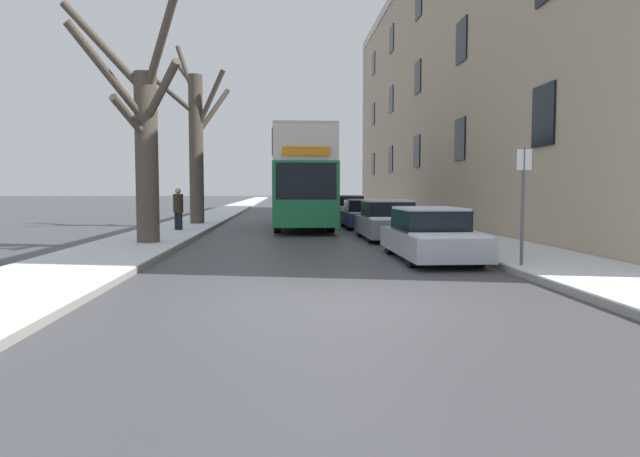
% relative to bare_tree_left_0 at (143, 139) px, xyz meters
% --- Properties ---
extents(ground_plane, '(320.00, 320.00, 0.00)m').
position_rel_bare_tree_left_0_xyz_m(ground_plane, '(5.08, -9.02, -3.31)').
color(ground_plane, '#424247').
extents(sidewalk_left, '(2.87, 130.00, 0.16)m').
position_rel_bare_tree_left_0_xyz_m(sidewalk_left, '(-0.31, 43.98, -3.23)').
color(sidewalk_left, gray).
rests_on(sidewalk_left, ground).
extents(sidewalk_right, '(2.87, 130.00, 0.16)m').
position_rel_bare_tree_left_0_xyz_m(sidewalk_right, '(10.47, 43.98, -3.23)').
color(sidewalk_right, gray).
rests_on(sidewalk_right, ground).
extents(terrace_facade_right, '(9.10, 44.82, 15.61)m').
position_rel_bare_tree_left_0_xyz_m(terrace_facade_right, '(16.40, 14.46, 4.50)').
color(terrace_facade_right, tan).
rests_on(terrace_facade_right, ground).
extents(bare_tree_left_0, '(3.81, 2.25, 7.39)m').
position_rel_bare_tree_left_0_xyz_m(bare_tree_left_0, '(0.00, 0.00, 0.00)').
color(bare_tree_left_0, '#4C4238').
rests_on(bare_tree_left_0, ground).
extents(bare_tree_left_1, '(3.57, 3.40, 8.82)m').
position_rel_bare_tree_left_0_xyz_m(bare_tree_left_1, '(0.07, 10.20, 0.89)').
color(bare_tree_left_1, '#4C4238').
rests_on(bare_tree_left_1, ground).
extents(double_decker_bus, '(2.59, 10.74, 4.38)m').
position_rel_bare_tree_left_0_xyz_m(double_decker_bus, '(5.11, 9.09, -0.84)').
color(double_decker_bus, '#1E7A47').
rests_on(double_decker_bus, ground).
extents(parked_car_0, '(1.79, 4.54, 1.33)m').
position_rel_bare_tree_left_0_xyz_m(parked_car_0, '(7.97, -3.54, -2.69)').
color(parked_car_0, '#9EA3AD').
rests_on(parked_car_0, ground).
extents(parked_car_1, '(1.84, 4.43, 1.42)m').
position_rel_bare_tree_left_0_xyz_m(parked_car_1, '(7.97, 2.42, -2.65)').
color(parked_car_1, slate).
rests_on(parked_car_1, ground).
extents(parked_car_2, '(1.82, 4.03, 1.34)m').
position_rel_bare_tree_left_0_xyz_m(parked_car_2, '(7.97, 8.45, -2.69)').
color(parked_car_2, navy).
rests_on(parked_car_2, ground).
extents(parked_car_3, '(1.71, 3.94, 1.47)m').
position_rel_bare_tree_left_0_xyz_m(parked_car_3, '(7.97, 14.28, -2.63)').
color(parked_car_3, silver).
rests_on(parked_car_3, ground).
extents(pedestrian_left_sidewalk, '(0.40, 0.40, 1.85)m').
position_rel_bare_tree_left_0_xyz_m(pedestrian_left_sidewalk, '(0.01, 5.64, -2.30)').
color(pedestrian_left_sidewalk, black).
rests_on(pedestrian_left_sidewalk, ground).
extents(street_sign_post, '(0.32, 0.07, 2.67)m').
position_rel_bare_tree_left_0_xyz_m(street_sign_post, '(9.34, -5.90, -1.79)').
color(street_sign_post, '#4C4F54').
rests_on(street_sign_post, ground).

